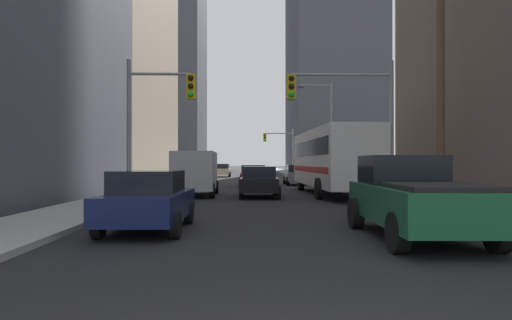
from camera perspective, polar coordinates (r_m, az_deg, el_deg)
name	(u,v)px	position (r m, az deg, el deg)	size (l,w,h in m)	color
sidewalk_left	(194,177)	(53.13, -7.40, -2.03)	(2.78, 160.00, 0.15)	#9E9E99
sidewalk_right	(308,177)	(53.29, 6.16, -2.02)	(2.78, 160.00, 0.15)	#9E9E99
city_bus	(332,158)	(25.81, 8.97, 0.19)	(2.83, 11.57, 3.40)	silver
pickup_truck_green	(413,197)	(11.58, 18.20, -4.22)	(2.20, 5.46, 1.90)	#195938
cargo_van_silver	(196,171)	(24.87, -7.19, -1.28)	(2.16, 5.24, 2.26)	#B7BABF
sedan_navy	(148,200)	(12.45, -12.66, -4.69)	(1.95, 4.24, 1.52)	#141E4C
sedan_black	(259,182)	(23.70, 0.37, -2.58)	(1.95, 4.25, 1.52)	black
sedan_red	(253,176)	(33.57, -0.39, -1.89)	(1.95, 4.22, 1.52)	maroon
sedan_grey	(298,175)	(36.54, 4.95, -1.75)	(1.95, 4.21, 1.52)	slate
sedan_beige	(222,170)	(56.27, -4.01, -1.22)	(1.95, 4.25, 1.52)	#C6B793
traffic_signal_near_left	(157,108)	(20.43, -11.64, 6.11)	(2.86, 0.44, 6.00)	gray
traffic_signal_near_right	(346,106)	(20.55, 10.58, 6.30)	(4.51, 0.44, 6.00)	gray
traffic_signal_far_right	(280,144)	(61.54, 2.87, 1.92)	(3.87, 0.44, 6.00)	gray
utility_pole_right	(441,75)	(19.23, 21.08, 9.42)	(2.20, 0.28, 9.38)	brown
street_lamp_right	(325,123)	(35.25, 8.24, 4.36)	(2.58, 0.32, 7.50)	gray
building_left_mid_office	(82,26)	(51.90, -19.97, 14.72)	(15.35, 25.16, 30.24)	tan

